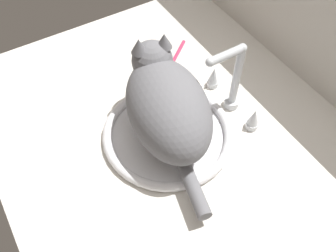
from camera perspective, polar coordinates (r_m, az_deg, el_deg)
The scene contains 6 objects.
countertop at distance 93.51cm, azimuth 1.55°, elevation -3.20°, with size 110.10×82.99×3.00cm, color silver.
backsplash_wall at distance 103.59cm, azimuth 22.74°, elevation 12.75°, with size 110.10×2.40×37.69cm, color beige.
sink_basin at distance 92.82cm, azimuth 0.00°, elevation -1.14°, with size 32.18×32.18×2.28cm.
faucet at distance 94.94cm, azimuth 9.70°, elevation 6.13°, with size 20.21×11.90×20.55cm.
cat at distance 86.24cm, azimuth -0.35°, elevation 3.63°, with size 41.33×24.66×19.40cm.
toothbrush at distance 110.45cm, azimuth 0.64°, elevation 9.53°, with size 12.99×16.06×1.70cm.
Camera 1 is at (44.16, -29.64, 78.42)cm, focal length 40.37 mm.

